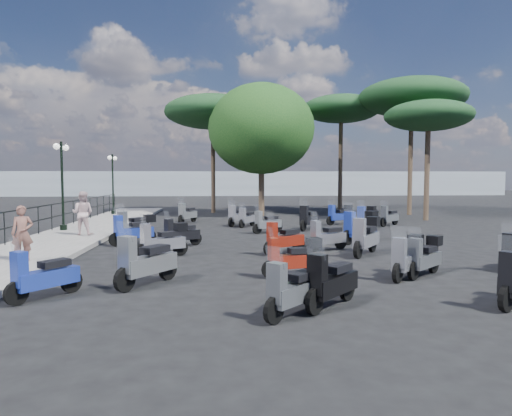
{
  "coord_description": "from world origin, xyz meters",
  "views": [
    {
      "loc": [
        -0.56,
        -14.66,
        2.41
      ],
      "look_at": [
        0.62,
        2.62,
        1.2
      ],
      "focal_mm": 32.0,
      "sensor_mm": 36.0,
      "label": 1
    }
  ],
  "objects": [
    {
      "name": "railing",
      "position": [
        -7.8,
        2.8,
        0.9
      ],
      "size": [
        0.04,
        26.04,
        1.1
      ],
      "color": "black",
      "rests_on": "sidewalk"
    },
    {
      "name": "scooter_14",
      "position": [
        1.25,
        -0.75,
        0.45
      ],
      "size": [
        1.42,
        1.0,
        1.3
      ],
      "rotation": [
        0.0,
        0.0,
        2.15
      ],
      "color": "black",
      "rests_on": "ground"
    },
    {
      "name": "pine_3",
      "position": [
        10.42,
        9.5,
        5.63
      ],
      "size": [
        4.7,
        4.7,
        6.49
      ],
      "color": "#38281E",
      "rests_on": "ground"
    },
    {
      "name": "distant_hills",
      "position": [
        0.0,
        45.0,
        1.5
      ],
      "size": [
        70.0,
        8.0,
        3.0
      ],
      "primitive_type": "cube",
      "color": "gray",
      "rests_on": "ground"
    },
    {
      "name": "pine_0",
      "position": [
        7.28,
        15.95,
        6.9
      ],
      "size": [
        5.3,
        5.3,
        7.86
      ],
      "color": "#38281E",
      "rests_on": "ground"
    },
    {
      "name": "lamp_post_2",
      "position": [
        -7.25,
        13.11,
        2.19
      ],
      "size": [
        0.36,
        1.05,
        3.57
      ],
      "rotation": [
        0.0,
        0.0,
        -0.14
      ],
      "color": "black",
      "rests_on": "sidewalk"
    },
    {
      "name": "scooter_8",
      "position": [
        -2.08,
        0.96,
        0.43
      ],
      "size": [
        1.34,
        0.99,
        1.25
      ],
      "rotation": [
        0.0,
        0.0,
        2.18
      ],
      "color": "black",
      "rests_on": "ground"
    },
    {
      "name": "pine_1",
      "position": [
        10.95,
        13.03,
        7.23
      ],
      "size": [
        6.58,
        6.58,
        8.4
      ],
      "color": "#38281E",
      "rests_on": "ground"
    },
    {
      "name": "scooter_7",
      "position": [
        -2.41,
        -1.12,
        0.5
      ],
      "size": [
        1.47,
        1.06,
        1.32
      ],
      "rotation": [
        0.0,
        0.0,
        2.15
      ],
      "color": "black",
      "rests_on": "ground"
    },
    {
      "name": "scooter_13",
      "position": [
        3.74,
        -1.09,
        0.56
      ],
      "size": [
        1.26,
        1.61,
        1.5
      ],
      "rotation": [
        0.0,
        0.0,
        2.51
      ],
      "color": "black",
      "rests_on": "ground"
    },
    {
      "name": "scooter_17",
      "position": [
        4.23,
        -4.11,
        0.47
      ],
      "size": [
        1.26,
        1.15,
        1.24
      ],
      "rotation": [
        0.0,
        0.0,
        2.3
      ],
      "color": "black",
      "rests_on": "ground"
    },
    {
      "name": "pedestrian_far",
      "position": [
        -6.03,
        3.22,
        0.99
      ],
      "size": [
        0.88,
        0.72,
        1.68
      ],
      "primitive_type": "imported",
      "rotation": [
        0.0,
        0.0,
        3.04
      ],
      "color": "#CBAAAC",
      "rests_on": "sidewalk"
    },
    {
      "name": "scooter_26",
      "position": [
        5.13,
        7.59,
        0.48
      ],
      "size": [
        1.48,
        0.94,
        1.28
      ],
      "rotation": [
        0.0,
        0.0,
        2.06
      ],
      "color": "black",
      "rests_on": "ground"
    },
    {
      "name": "scooter_6",
      "position": [
        1.05,
        -3.97,
        0.46
      ],
      "size": [
        1.51,
        0.63,
        1.22
      ],
      "rotation": [
        0.0,
        0.0,
        1.82
      ],
      "color": "black",
      "rests_on": "ground"
    },
    {
      "name": "scooter_5",
      "position": [
        0.6,
        -7.02,
        0.44
      ],
      "size": [
        1.18,
        1.22,
        1.28
      ],
      "rotation": [
        0.0,
        0.0,
        2.38
      ],
      "color": "black",
      "rests_on": "ground"
    },
    {
      "name": "scooter_3",
      "position": [
        -4.12,
        3.02,
        0.48
      ],
      "size": [
        1.09,
        1.52,
        1.4
      ],
      "rotation": [
        0.0,
        0.0,
        2.55
      ],
      "color": "black",
      "rests_on": "ground"
    },
    {
      "name": "scooter_1",
      "position": [
        -2.3,
        -4.65,
        0.51
      ],
      "size": [
        1.17,
        1.6,
        1.48
      ],
      "rotation": [
        0.0,
        0.0,
        2.54
      ],
      "color": "black",
      "rests_on": "ground"
    },
    {
      "name": "scooter_18",
      "position": [
        2.72,
        -0.22,
        0.44
      ],
      "size": [
        1.46,
        0.9,
        1.28
      ],
      "rotation": [
        0.0,
        0.0,
        2.06
      ],
      "color": "black",
      "rests_on": "ground"
    },
    {
      "name": "woman",
      "position": [
        -5.97,
        -2.19,
        0.89
      ],
      "size": [
        0.62,
        0.49,
        1.49
      ],
      "primitive_type": "imported",
      "rotation": [
        0.0,
        0.0,
        0.27
      ],
      "color": "brown",
      "rests_on": "sidewalk"
    },
    {
      "name": "broadleaf_tree",
      "position": [
        1.65,
        12.91,
        5.24
      ],
      "size": [
        6.41,
        6.41,
        7.97
      ],
      "color": "#38281E",
      "rests_on": "ground"
    },
    {
      "name": "lamp_post_1",
      "position": [
        -7.36,
        4.94,
        2.26
      ],
      "size": [
        0.34,
        1.09,
        3.7
      ],
      "rotation": [
        0.0,
        0.0,
        -0.1
      ],
      "color": "black",
      "rests_on": "sidewalk"
    },
    {
      "name": "scooter_25",
      "position": [
        7.37,
        6.84,
        0.44
      ],
      "size": [
        1.26,
        1.13,
        1.27
      ],
      "rotation": [
        0.0,
        0.0,
        2.3
      ],
      "color": "black",
      "rests_on": "ground"
    },
    {
      "name": "scooter_20",
      "position": [
        3.17,
        5.49,
        0.5
      ],
      "size": [
        1.09,
        1.59,
        1.44
      ],
      "rotation": [
        0.0,
        0.0,
        2.58
      ],
      "color": "black",
      "rests_on": "ground"
    },
    {
      "name": "scooter_24",
      "position": [
        4.29,
        1.36,
        0.56
      ],
      "size": [
        1.6,
        1.28,
        1.49
      ],
      "rotation": [
        0.0,
        0.0,
        2.21
      ],
      "color": "black",
      "rests_on": "ground"
    },
    {
      "name": "scooter_2",
      "position": [
        -3.77,
        1.48,
        0.52
      ],
      "size": [
        1.5,
        1.14,
        1.37
      ],
      "rotation": [
        0.0,
        0.0,
        2.18
      ],
      "color": "black",
      "rests_on": "ground"
    },
    {
      "name": "scooter_19",
      "position": [
        5.83,
        5.53,
        0.51
      ],
      "size": [
        1.24,
        1.4,
        1.36
      ],
      "rotation": [
        0.0,
        0.0,
        2.44
      ],
      "color": "black",
      "rests_on": "ground"
    },
    {
      "name": "scooter_15",
      "position": [
        0.02,
        7.41,
        0.46
      ],
      "size": [
        0.98,
        1.47,
        1.32
      ],
      "rotation": [
        0.0,
        0.0,
        2.6
      ],
      "color": "black",
      "rests_on": "ground"
    },
    {
      "name": "scooter_9",
      "position": [
        1.21,
        4.45,
        0.43
      ],
      "size": [
        1.35,
        0.92,
        1.22
      ],
      "rotation": [
        0.0,
        0.0,
        2.13
      ],
      "color": "black",
      "rests_on": "ground"
    },
    {
      "name": "pine_2",
      "position": [
        -1.33,
        15.47,
        6.56
      ],
      "size": [
        6.3,
        6.3,
        7.68
      ],
      "color": "#38281E",
      "rests_on": "ground"
    },
    {
      "name": "scooter_0",
      "position": [
        -4.12,
        -5.6,
        0.45
      ],
      "size": [
        1.08,
        1.33,
        1.28
      ],
      "rotation": [
        0.0,
        0.0,
        2.48
      ],
      "color": "black",
      "rests_on": "ground"
    },
    {
      "name": "sidewalk",
      "position": [
        -6.5,
        3.0,
        0.07
      ],
      "size": [
        3.0,
        30.0,
        0.15
      ],
      "primitive_type": "cube",
      "color": "#615E5C",
      "rests_on": "ground"
    },
    {
      "name": "ground",
      "position": [
        0.0,
        0.0,
        0.0
      ],
      "size": [
        120.0,
        120.0,
        0.0
      ],
      "primitive_type": "plane",
      "color": "black",
      "rests_on": "ground"
    },
    {
      "name": "scooter_11",
      "position": [
        1.36,
        -6.56,
        0.47
      ],
      "size": [
        1.22,
        1.31,
        1.34
      ],
      "rotation": [
        0.0,
        0.0,
        2.4
      ],
      "color": "black",
      "rests_on": "ground"
    },
    {
      "name": "scooter_4",
      "position": [
        -2.51,
        8.91,
        0.46
      ],
      "size": [
        0.92,
        1.53,
        1.33
      ],
      "rotation": [
        0.0,
        0.0,
        2.67
      ],
      "color": "black",
      "rests_on": "ground"
    },
    {
      "name": "scooter_12",
      "position": [
        3.73,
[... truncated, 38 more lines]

